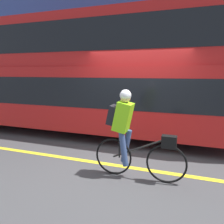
{
  "coord_description": "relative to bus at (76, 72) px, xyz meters",
  "views": [
    {
      "loc": [
        1.23,
        -4.37,
        1.99
      ],
      "look_at": [
        -0.55,
        0.61,
        1.02
      ],
      "focal_mm": 35.0,
      "sensor_mm": 36.0,
      "label": 1
    }
  ],
  "objects": [
    {
      "name": "ground_plane",
      "position": [
        2.33,
        -2.05,
        -2.0
      ],
      "size": [
        80.0,
        80.0,
        0.0
      ],
      "primitive_type": "plane",
      "color": "#424244"
    },
    {
      "name": "road_center_line",
      "position": [
        2.33,
        -2.22,
        -2.0
      ],
      "size": [
        50.0,
        0.14,
        0.01
      ],
      "primitive_type": "cube",
      "color": "yellow",
      "rests_on": "ground_plane"
    },
    {
      "name": "sidewalk_curb",
      "position": [
        2.33,
        2.8,
        -1.92
      ],
      "size": [
        60.0,
        2.02,
        0.16
      ],
      "color": "gray",
      "rests_on": "ground_plane"
    },
    {
      "name": "building_facade",
      "position": [
        2.33,
        3.96,
        1.13
      ],
      "size": [
        60.0,
        0.3,
        6.26
      ],
      "color": "#33478C",
      "rests_on": "ground_plane"
    },
    {
      "name": "bus",
      "position": [
        0.0,
        0.0,
        0.0
      ],
      "size": [
        9.84,
        2.47,
        3.58
      ],
      "color": "black",
      "rests_on": "ground_plane"
    },
    {
      "name": "cyclist_on_bike",
      "position": [
        2.55,
        -2.62,
        -1.1
      ],
      "size": [
        1.74,
        0.32,
        1.68
      ],
      "color": "black",
      "rests_on": "ground_plane"
    },
    {
      "name": "trash_bin",
      "position": [
        -0.1,
        2.7,
        -1.35
      ],
      "size": [
        0.49,
        0.49,
        0.98
      ],
      "color": "#194C23",
      "rests_on": "sidewalk_curb"
    },
    {
      "name": "street_sign_post",
      "position": [
        -1.77,
        2.69,
        -0.37
      ],
      "size": [
        0.36,
        0.09,
        2.64
      ],
      "color": "#59595B",
      "rests_on": "sidewalk_curb"
    }
  ]
}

